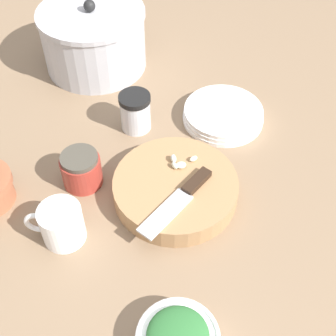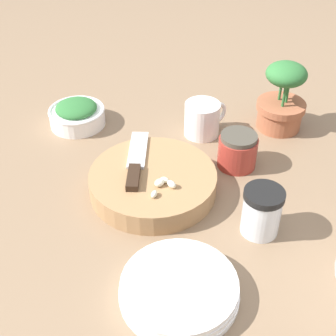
{
  "view_description": "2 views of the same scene",
  "coord_description": "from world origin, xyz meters",
  "px_view_note": "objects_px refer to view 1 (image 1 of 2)",
  "views": [
    {
      "loc": [
        -0.54,
        -0.27,
        0.72
      ],
      "look_at": [
        -0.02,
        -0.04,
        0.08
      ],
      "focal_mm": 50.0,
      "sensor_mm": 36.0,
      "label": 1
    },
    {
      "loc": [
        0.66,
        -0.18,
        0.59
      ],
      "look_at": [
        0.02,
        -0.03,
        0.07
      ],
      "focal_mm": 50.0,
      "sensor_mm": 36.0,
      "label": 2
    }
  ],
  "objects_px": {
    "plate_stack": "(223,115)",
    "honey_jar": "(81,169)",
    "coffee_mug": "(61,224)",
    "spice_jar": "(135,112)",
    "garlic_cloves": "(180,162)",
    "cutting_board": "(175,189)",
    "stock_pot": "(94,39)",
    "chef_knife": "(181,197)"
  },
  "relations": [
    {
      "from": "cutting_board",
      "to": "honey_jar",
      "type": "height_order",
      "value": "honey_jar"
    },
    {
      "from": "plate_stack",
      "to": "stock_pot",
      "type": "relative_size",
      "value": 0.71
    },
    {
      "from": "cutting_board",
      "to": "spice_jar",
      "type": "bearing_deg",
      "value": 47.45
    },
    {
      "from": "chef_knife",
      "to": "plate_stack",
      "type": "relative_size",
      "value": 1.03
    },
    {
      "from": "chef_knife",
      "to": "stock_pot",
      "type": "bearing_deg",
      "value": -27.24
    },
    {
      "from": "honey_jar",
      "to": "garlic_cloves",
      "type": "bearing_deg",
      "value": -63.92
    },
    {
      "from": "garlic_cloves",
      "to": "spice_jar",
      "type": "xyz_separation_m",
      "value": [
        0.1,
        0.15,
        -0.0
      ]
    },
    {
      "from": "garlic_cloves",
      "to": "plate_stack",
      "type": "bearing_deg",
      "value": -5.81
    },
    {
      "from": "cutting_board",
      "to": "plate_stack",
      "type": "distance_m",
      "value": 0.25
    },
    {
      "from": "garlic_cloves",
      "to": "honey_jar",
      "type": "relative_size",
      "value": 0.68
    },
    {
      "from": "chef_knife",
      "to": "garlic_cloves",
      "type": "height_order",
      "value": "same"
    },
    {
      "from": "plate_stack",
      "to": "honey_jar",
      "type": "xyz_separation_m",
      "value": [
        -0.29,
        0.19,
        0.02
      ]
    },
    {
      "from": "coffee_mug",
      "to": "stock_pot",
      "type": "relative_size",
      "value": 0.4
    },
    {
      "from": "coffee_mug",
      "to": "stock_pot",
      "type": "xyz_separation_m",
      "value": [
        0.48,
        0.21,
        0.04
      ]
    },
    {
      "from": "cutting_board",
      "to": "stock_pot",
      "type": "bearing_deg",
      "value": 48.54
    },
    {
      "from": "chef_knife",
      "to": "stock_pot",
      "type": "height_order",
      "value": "stock_pot"
    },
    {
      "from": "cutting_board",
      "to": "spice_jar",
      "type": "xyz_separation_m",
      "value": [
        0.14,
        0.16,
        0.02
      ]
    },
    {
      "from": "honey_jar",
      "to": "plate_stack",
      "type": "bearing_deg",
      "value": -34.02
    },
    {
      "from": "cutting_board",
      "to": "stock_pot",
      "type": "distance_m",
      "value": 0.47
    },
    {
      "from": "cutting_board",
      "to": "garlic_cloves",
      "type": "relative_size",
      "value": 4.47
    },
    {
      "from": "cutting_board",
      "to": "chef_knife",
      "type": "distance_m",
      "value": 0.05
    },
    {
      "from": "coffee_mug",
      "to": "plate_stack",
      "type": "distance_m",
      "value": 0.44
    },
    {
      "from": "plate_stack",
      "to": "honey_jar",
      "type": "bearing_deg",
      "value": 145.98
    },
    {
      "from": "spice_jar",
      "to": "coffee_mug",
      "type": "bearing_deg",
      "value": -178.21
    },
    {
      "from": "coffee_mug",
      "to": "honey_jar",
      "type": "relative_size",
      "value": 1.31
    },
    {
      "from": "cutting_board",
      "to": "plate_stack",
      "type": "height_order",
      "value": "cutting_board"
    },
    {
      "from": "spice_jar",
      "to": "coffee_mug",
      "type": "distance_m",
      "value": 0.31
    },
    {
      "from": "plate_stack",
      "to": "stock_pot",
      "type": "height_order",
      "value": "stock_pot"
    },
    {
      "from": "chef_knife",
      "to": "spice_jar",
      "type": "xyz_separation_m",
      "value": [
        0.18,
        0.18,
        -0.0
      ]
    },
    {
      "from": "honey_jar",
      "to": "cutting_board",
      "type": "bearing_deg",
      "value": -77.18
    },
    {
      "from": "spice_jar",
      "to": "garlic_cloves",
      "type": "bearing_deg",
      "value": -124.42
    },
    {
      "from": "coffee_mug",
      "to": "stock_pot",
      "type": "distance_m",
      "value": 0.52
    },
    {
      "from": "spice_jar",
      "to": "honey_jar",
      "type": "bearing_deg",
      "value": 172.28
    },
    {
      "from": "chef_knife",
      "to": "plate_stack",
      "type": "height_order",
      "value": "chef_knife"
    },
    {
      "from": "garlic_cloves",
      "to": "cutting_board",
      "type": "bearing_deg",
      "value": -167.58
    },
    {
      "from": "cutting_board",
      "to": "honey_jar",
      "type": "relative_size",
      "value": 3.04
    },
    {
      "from": "plate_stack",
      "to": "honey_jar",
      "type": "distance_m",
      "value": 0.35
    },
    {
      "from": "garlic_cloves",
      "to": "plate_stack",
      "type": "height_order",
      "value": "garlic_cloves"
    },
    {
      "from": "spice_jar",
      "to": "coffee_mug",
      "type": "height_order",
      "value": "spice_jar"
    },
    {
      "from": "chef_knife",
      "to": "coffee_mug",
      "type": "xyz_separation_m",
      "value": [
        -0.14,
        0.17,
        -0.01
      ]
    },
    {
      "from": "coffee_mug",
      "to": "honey_jar",
      "type": "xyz_separation_m",
      "value": [
        0.13,
        0.04,
        -0.0
      ]
    },
    {
      "from": "garlic_cloves",
      "to": "spice_jar",
      "type": "height_order",
      "value": "spice_jar"
    }
  ]
}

